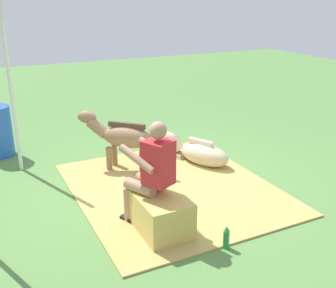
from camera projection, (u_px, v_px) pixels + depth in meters
The scene contains 8 objects.
ground_plane at pixel (161, 182), 6.10m from camera, with size 24.00×24.00×0.00m, color #568442.
hay_patch at pixel (173, 188), 5.88m from camera, with size 3.12×2.70×0.02m, color tan.
hay_bale at pixel (161, 214), 4.75m from camera, with size 0.77×0.54×0.46m, color tan.
person_seated at pixel (151, 170), 4.69m from camera, with size 0.72×0.58×1.34m.
pony_standing at pixel (122, 137), 6.32m from camera, with size 1.06×1.07×0.93m.
pony_lying at pixel (199, 153), 6.70m from camera, with size 1.32×0.83×0.42m.
soda_bottle at pixel (226, 237), 4.46m from camera, with size 0.07×0.07×0.27m.
tent_pole_right at pixel (11, 91), 6.10m from camera, with size 0.06×0.06×2.57m, color silver.
Camera 1 is at (-5.00, 2.36, 2.63)m, focal length 43.56 mm.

